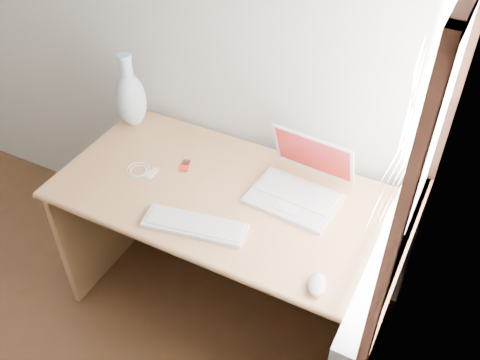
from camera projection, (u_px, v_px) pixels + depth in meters
The scene contains 9 objects.
window at pixel (426, 148), 1.60m from camera, with size 0.11×0.99×1.10m.
desk at pixel (238, 218), 2.41m from camera, with size 1.44×0.72×0.76m.
laptop at pixel (299, 184), 2.18m from camera, with size 0.37×0.32×0.24m.
external_keyboard at pixel (195, 225), 2.06m from camera, with size 0.42×0.20×0.02m.
mouse at pixel (317, 284), 1.83m from camera, with size 0.06×0.11×0.04m, color white.
ipod at pixel (185, 165), 2.35m from camera, with size 0.06×0.09×0.01m.
cable_coil at pixel (138, 170), 2.32m from camera, with size 0.10×0.10×0.01m, color white.
remote at pixel (152, 173), 2.31m from camera, with size 0.03×0.07×0.01m, color white.
vase at pixel (130, 97), 2.49m from camera, with size 0.14×0.14×0.37m.
Camera 1 is at (1.80, -0.08, 2.25)m, focal length 40.00 mm.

